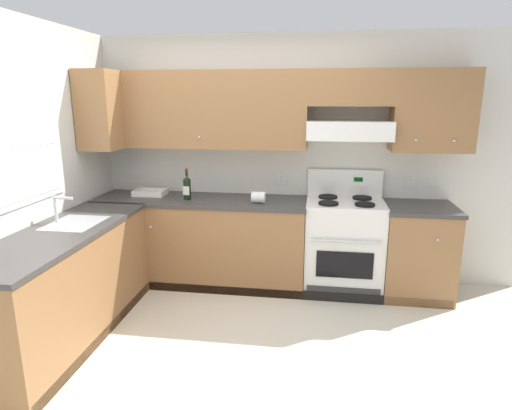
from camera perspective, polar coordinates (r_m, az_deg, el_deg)
The scene contains 9 objects.
ground_plane at distance 3.60m, azimuth -5.12°, elevation -18.33°, with size 7.04×7.04×0.00m, color beige.
wall_back at distance 4.51m, azimuth 3.97°, elevation 8.37°, with size 4.68×0.57×2.55m.
wall_left at distance 3.98m, azimuth -27.70°, elevation 4.07°, with size 0.47×4.00×2.55m.
counter_back_run at distance 4.49m, azimuth -0.90°, elevation -5.08°, with size 3.60×0.65×0.91m.
counter_left_run at distance 3.84m, azimuth -23.89°, elevation -9.61°, with size 0.63×1.91×1.13m.
stove at distance 4.45m, azimuth 11.47°, elevation -5.18°, with size 0.76×0.62×1.20m.
wine_bottle at distance 4.43m, azimuth -9.09°, elevation 2.36°, with size 0.08×0.08×0.32m.
bowl at distance 4.73m, azimuth -13.79°, elevation 1.52°, with size 0.33×0.22×0.06m.
paper_towel_roll at distance 4.25m, azimuth 0.31°, elevation 1.03°, with size 0.14×0.11×0.11m.
Camera 1 is at (0.74, -2.95, 1.92)m, focal length 30.28 mm.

